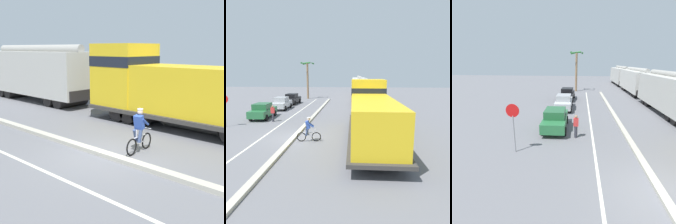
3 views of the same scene
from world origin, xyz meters
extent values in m
plane|color=slate|center=(0.00, 0.00, 0.00)|extent=(120.00, 120.00, 0.00)
cube|color=#B2AD9E|center=(0.00, 6.00, 0.08)|extent=(0.36, 36.00, 0.16)
cube|color=silver|center=(-2.40, 6.00, 0.00)|extent=(0.14, 36.00, 0.01)
cube|color=gold|center=(5.58, -1.21, 1.90)|extent=(2.70, 9.86, 2.40)
cube|color=gold|center=(5.58, 3.79, 2.45)|extent=(2.80, 2.80, 3.50)
cube|color=black|center=(5.58, 3.79, 3.24)|extent=(2.83, 2.83, 0.56)
cube|color=#383533|center=(5.58, -0.61, 0.70)|extent=(3.10, 11.60, 0.20)
cylinder|color=#4C4947|center=(5.58, -0.61, 0.55)|extent=(1.10, 3.00, 1.10)
cylinder|color=black|center=(5.58, 3.38, 0.50)|extent=(2.40, 1.00, 1.00)
cylinder|color=black|center=(5.58, 2.58, 0.50)|extent=(2.40, 1.00, 1.00)
cylinder|color=black|center=(5.58, 1.78, 0.50)|extent=(2.40, 1.00, 1.00)
cylinder|color=black|center=(5.58, -3.00, 0.50)|extent=(2.40, 1.00, 1.00)
cylinder|color=black|center=(5.58, -3.80, 0.50)|extent=(2.40, 1.00, 1.00)
cylinder|color=black|center=(5.58, -4.60, 0.50)|extent=(2.40, 1.00, 1.00)
cube|color=#B6B3AC|center=(5.58, 12.39, 2.15)|extent=(2.90, 10.40, 3.10)
cylinder|color=#9B9892|center=(5.58, 12.39, 3.88)|extent=(0.60, 9.88, 0.60)
cube|color=black|center=(5.58, 17.64, 0.95)|extent=(2.61, 0.10, 0.70)
cube|color=black|center=(5.58, 7.14, 0.95)|extent=(2.61, 0.10, 0.70)
cylinder|color=black|center=(5.58, 16.16, 0.45)|extent=(2.46, 0.90, 0.90)
cylinder|color=black|center=(5.58, 15.06, 0.45)|extent=(2.46, 0.90, 0.90)
cylinder|color=black|center=(5.58, 9.72, 0.45)|extent=(2.46, 0.90, 0.90)
cylinder|color=black|center=(5.58, 8.62, 0.45)|extent=(2.46, 0.90, 0.90)
cube|color=beige|center=(5.58, 23.99, 2.15)|extent=(2.90, 10.40, 3.10)
cylinder|color=#A4A19B|center=(5.58, 23.99, 3.88)|extent=(0.60, 9.88, 0.60)
cube|color=black|center=(5.58, 29.24, 0.95)|extent=(2.61, 0.10, 0.70)
cube|color=black|center=(5.58, 18.74, 0.95)|extent=(2.61, 0.10, 0.70)
cylinder|color=black|center=(5.58, 27.76, 0.45)|extent=(2.46, 0.90, 0.90)
cylinder|color=black|center=(5.58, 26.66, 0.45)|extent=(2.46, 0.90, 0.90)
cylinder|color=black|center=(5.58, 21.32, 0.45)|extent=(2.46, 0.90, 0.90)
cylinder|color=black|center=(5.58, 20.22, 0.45)|extent=(2.46, 0.90, 0.90)
cube|color=#B9B7AF|center=(5.58, 35.59, 2.15)|extent=(2.90, 10.40, 3.10)
cylinder|color=#9D9B95|center=(5.58, 35.59, 3.88)|extent=(0.60, 9.88, 0.60)
cube|color=black|center=(5.58, 40.84, 0.95)|extent=(2.61, 0.10, 0.70)
cube|color=black|center=(5.58, 30.34, 0.95)|extent=(2.61, 0.10, 0.70)
cylinder|color=black|center=(5.58, 39.36, 0.45)|extent=(2.46, 0.90, 0.90)
cylinder|color=black|center=(5.58, 38.26, 0.45)|extent=(2.46, 0.90, 0.90)
cylinder|color=black|center=(5.58, 32.92, 0.45)|extent=(2.46, 0.90, 0.90)
cylinder|color=black|center=(5.58, 31.82, 0.45)|extent=(2.46, 0.90, 0.90)
cube|color=#286B3D|center=(-5.21, 6.87, 0.67)|extent=(1.81, 4.24, 0.70)
cube|color=#225B34|center=(-5.20, 6.72, 1.32)|extent=(1.55, 1.94, 0.60)
cube|color=#1E232D|center=(-5.23, 7.72, 1.27)|extent=(1.43, 0.16, 0.51)
cylinder|color=black|center=(-6.05, 8.15, 0.32)|extent=(0.24, 0.65, 0.64)
cylinder|color=black|center=(-4.43, 8.20, 0.32)|extent=(0.24, 0.65, 0.64)
cylinder|color=black|center=(-5.98, 5.55, 0.32)|extent=(0.24, 0.65, 0.64)
cylinder|color=black|center=(-4.36, 5.59, 0.32)|extent=(0.24, 0.65, 0.64)
cube|color=#B7BABF|center=(-5.14, 12.88, 0.67)|extent=(1.75, 4.22, 0.70)
cube|color=#9C9EA2|center=(-5.14, 12.73, 1.32)|extent=(1.52, 1.92, 0.60)
cube|color=#1E232D|center=(-5.15, 13.73, 1.27)|extent=(1.43, 0.14, 0.51)
cylinder|color=black|center=(-5.97, 14.18, 0.32)|extent=(0.23, 0.64, 0.64)
cylinder|color=black|center=(-4.35, 14.20, 0.32)|extent=(0.23, 0.64, 0.64)
cylinder|color=black|center=(-5.93, 11.57, 0.32)|extent=(0.23, 0.64, 0.64)
cylinder|color=black|center=(-4.32, 11.59, 0.32)|extent=(0.23, 0.64, 0.64)
cube|color=black|center=(-5.15, 17.93, 0.67)|extent=(1.82, 4.25, 0.70)
cube|color=black|center=(-5.15, 17.78, 1.32)|extent=(1.56, 1.94, 0.60)
cube|color=#1E232D|center=(-5.12, 18.78, 1.27)|extent=(1.43, 0.16, 0.51)
cylinder|color=black|center=(-5.92, 19.26, 0.32)|extent=(0.24, 0.65, 0.64)
cylinder|color=black|center=(-4.30, 19.21, 0.32)|extent=(0.24, 0.65, 0.64)
cylinder|color=black|center=(-5.99, 16.65, 0.32)|extent=(0.24, 0.65, 0.64)
cylinder|color=black|center=(-4.38, 16.60, 0.32)|extent=(0.24, 0.65, 0.64)
torus|color=black|center=(1.77, -0.68, 0.33)|extent=(0.66, 0.12, 0.66)
torus|color=black|center=(0.72, -0.77, 0.33)|extent=(0.66, 0.12, 0.66)
cylinder|color=silver|center=(1.25, -0.73, 0.63)|extent=(0.79, 0.12, 0.05)
cylinder|color=silver|center=(1.35, -0.72, 0.45)|extent=(0.48, 0.09, 0.36)
cylinder|color=silver|center=(1.03, -0.74, 0.78)|extent=(0.04, 0.04, 0.30)
cylinder|color=silver|center=(1.69, -0.69, 0.88)|extent=(0.08, 0.48, 0.04)
cylinder|color=#38476B|center=(1.12, -0.64, 0.68)|extent=(0.31, 0.17, 0.52)
cylinder|color=#38476B|center=(1.14, -0.84, 0.68)|extent=(0.28, 0.16, 0.52)
cube|color=#2D4CA5|center=(1.20, -0.73, 1.20)|extent=(0.36, 0.37, 0.57)
sphere|color=beige|center=(1.27, -0.72, 1.59)|extent=(0.22, 0.22, 0.22)
cylinder|color=white|center=(1.27, -0.72, 1.69)|extent=(0.22, 0.22, 0.05)
cylinder|color=#2D4CA5|center=(1.38, -0.55, 1.20)|extent=(0.47, 0.13, 0.36)
cylinder|color=#2D4CA5|center=(1.41, -0.87, 1.20)|extent=(0.47, 0.13, 0.36)
cylinder|color=#846647|center=(-4.19, 25.34, 3.26)|extent=(0.36, 0.36, 6.52)
cone|color=#2D7033|center=(-3.30, 25.27, 6.57)|extent=(0.47, 1.84, 0.42)
cone|color=#2D7033|center=(-4.34, 26.23, 6.57)|extent=(1.85, 0.60, 0.56)
cone|color=#2D7033|center=(-5.09, 25.33, 6.57)|extent=(0.33, 1.80, 0.33)
cone|color=#2D7033|center=(-4.35, 24.45, 6.57)|extent=(1.84, 0.63, 0.37)
cylinder|color=#33333D|center=(-3.57, 5.33, 0.42)|extent=(0.22, 0.22, 0.85)
cube|color=red|center=(-3.57, 5.33, 1.13)|extent=(0.34, 0.22, 0.56)
sphere|color=#9E7051|center=(-3.57, 5.33, 1.52)|extent=(0.20, 0.20, 0.20)
camera|label=1|loc=(-7.92, -7.82, 3.98)|focal=50.00mm
camera|label=2|loc=(4.31, -15.31, 4.72)|focal=35.00mm
camera|label=3|loc=(-3.29, -5.91, 5.09)|focal=28.00mm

